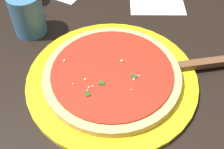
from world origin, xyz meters
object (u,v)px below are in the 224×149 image
(serving_plate, at_px, (112,79))
(pizza_server, at_px, (190,66))
(cup_tall_drink, at_px, (27,14))
(napkin_loose_left, at_px, (157,3))
(pizza, at_px, (112,74))

(serving_plate, height_order, pizza_server, pizza_server)
(cup_tall_drink, relative_size, napkin_loose_left, 0.69)
(pizza, distance_m, pizza_server, 0.17)
(serving_plate, relative_size, napkin_loose_left, 2.43)
(cup_tall_drink, xyz_separation_m, napkin_loose_left, (-0.17, 0.29, -0.05))
(serving_plate, distance_m, napkin_loose_left, 0.30)
(serving_plate, height_order, pizza, pizza)
(pizza_server, distance_m, cup_tall_drink, 0.38)
(pizza, bearing_deg, cup_tall_drink, -118.34)
(pizza, xyz_separation_m, napkin_loose_left, (-0.29, 0.07, -0.02))
(pizza_server, bearing_deg, serving_plate, -69.32)
(pizza_server, distance_m, napkin_loose_left, 0.25)
(serving_plate, xyz_separation_m, pizza, (0.00, -0.00, 0.01))
(serving_plate, xyz_separation_m, napkin_loose_left, (-0.29, 0.07, -0.00))
(pizza, distance_m, napkin_loose_left, 0.30)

